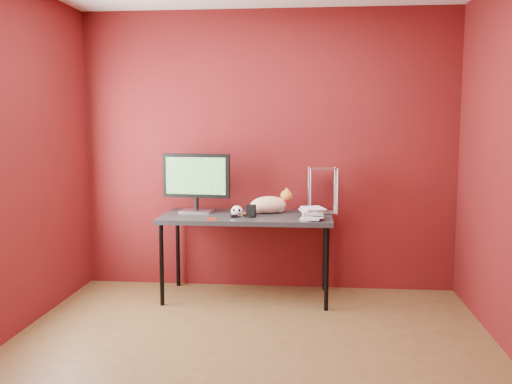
# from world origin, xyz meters

# --- Properties ---
(room) EXTENTS (3.52, 3.52, 2.61)m
(room) POSITION_xyz_m (0.00, 0.00, 1.45)
(room) COLOR #53381C
(room) RESTS_ON ground
(desk) EXTENTS (1.50, 0.70, 0.75)m
(desk) POSITION_xyz_m (-0.15, 1.37, 0.70)
(desk) COLOR black
(desk) RESTS_ON ground
(monitor) EXTENTS (0.62, 0.23, 0.54)m
(monitor) POSITION_xyz_m (-0.62, 1.46, 1.05)
(monitor) COLOR #B5B6BA
(monitor) RESTS_ON desk
(cat) EXTENTS (0.44, 0.31, 0.23)m
(cat) POSITION_xyz_m (0.04, 1.48, 0.83)
(cat) COLOR orange
(cat) RESTS_ON desk
(skull_mug) EXTENTS (0.10, 0.10, 0.10)m
(skull_mug) POSITION_xyz_m (-0.22, 1.26, 0.80)
(skull_mug) COLOR white
(skull_mug) RESTS_ON desk
(speaker) EXTENTS (0.09, 0.09, 0.11)m
(speaker) POSITION_xyz_m (-0.10, 1.26, 0.80)
(speaker) COLOR black
(speaker) RESTS_ON desk
(book_stack) EXTENTS (0.23, 0.27, 1.13)m
(book_stack) POSITION_xyz_m (0.34, 1.19, 1.32)
(book_stack) COLOR beige
(book_stack) RESTS_ON desk
(wire_rack) EXTENTS (0.26, 0.22, 0.41)m
(wire_rack) POSITION_xyz_m (0.52, 1.54, 0.96)
(wire_rack) COLOR #B5B6BA
(wire_rack) RESTS_ON desk
(pocket_knife) EXTENTS (0.09, 0.04, 0.02)m
(pocket_knife) POSITION_xyz_m (-0.42, 1.08, 0.76)
(pocket_knife) COLOR #A71F0C
(pocket_knife) RESTS_ON desk
(black_gadget) EXTENTS (0.06, 0.05, 0.03)m
(black_gadget) POSITION_xyz_m (-0.24, 1.22, 0.76)
(black_gadget) COLOR black
(black_gadget) RESTS_ON desk
(washer) EXTENTS (0.04, 0.04, 0.00)m
(washer) POSITION_xyz_m (-0.23, 1.08, 0.75)
(washer) COLOR #B5B6BA
(washer) RESTS_ON desk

